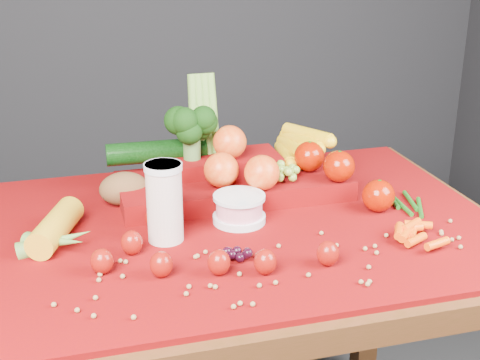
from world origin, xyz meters
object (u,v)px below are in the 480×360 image
object	(u,v)px
table	(242,267)
yogurt_bowl	(239,208)
milk_glass	(164,200)
produce_mound	(240,169)

from	to	relation	value
table	yogurt_bowl	world-z (taller)	yogurt_bowl
table	milk_glass	size ratio (longest dim) A/B	6.88
table	produce_mound	world-z (taller)	produce_mound
produce_mound	milk_glass	bearing A→B (deg)	-136.87
milk_glass	produce_mound	bearing A→B (deg)	43.13
milk_glass	produce_mound	distance (m)	0.28
yogurt_bowl	produce_mound	xyz separation A→B (m)	(0.04, 0.15, 0.03)
yogurt_bowl	produce_mound	distance (m)	0.16
milk_glass	table	bearing A→B (deg)	12.35
table	produce_mound	xyz separation A→B (m)	(0.04, 0.16, 0.17)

